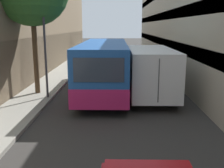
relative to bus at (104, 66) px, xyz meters
The scene contains 6 objects.
ground_plane 2.80m from the bus, 71.96° to the right, with size 150.00×150.00×0.00m, color #33302D.
sidewalk_left 4.64m from the bus, 149.93° to the right, with size 2.11×60.00×0.15m.
building_right_apartment 7.20m from the bus, 20.39° to the right, with size 2.40×60.00×10.13m.
bus is the anchor object (origin of this frame).
box_truck 2.61m from the bus, ahead, with size 2.32×8.28×2.71m.
panel_van 11.36m from the bus, 92.41° to the left, with size 1.97×4.09×1.84m.
Camera 1 is at (0.02, 1.67, 3.89)m, focal length 42.00 mm.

